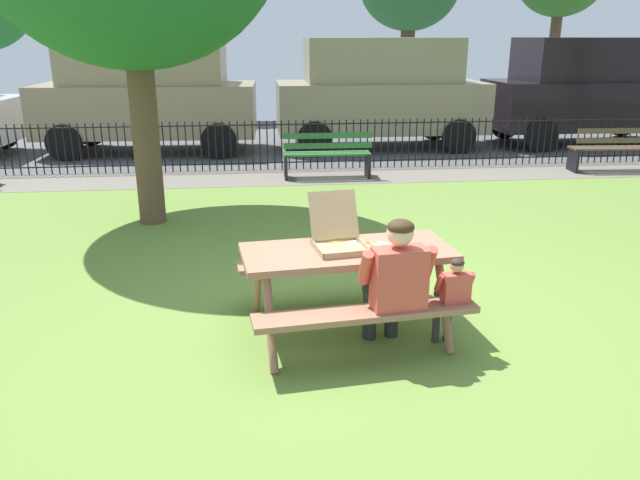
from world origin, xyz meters
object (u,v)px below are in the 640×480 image
object	(u,v)px
park_bench_right	(614,150)
parked_car_center	(380,91)
picnic_table_foreground	(347,268)
child_at_table	(452,294)
pizza_box_open	(338,238)
parked_car_left	(147,93)
pizza_slice_on_table	(381,244)
park_bench_center	(327,156)
adult_at_table	(395,280)
parked_car_right	(590,89)

from	to	relation	value
park_bench_right	parked_car_center	world-z (taller)	parked_car_center
picnic_table_foreground	child_at_table	world-z (taller)	child_at_table
pizza_box_open	parked_car_left	bearing A→B (deg)	107.91
picnic_table_foreground	pizza_slice_on_table	xyz separation A→B (m)	(0.31, 0.08, 0.18)
parked_car_center	pizza_slice_on_table	bearing A→B (deg)	-101.30
park_bench_center	parked_car_left	world-z (taller)	parked_car_left
park_bench_center	park_bench_right	bearing A→B (deg)	0.00
park_bench_center	parked_car_center	world-z (taller)	parked_car_center
picnic_table_foreground	parked_car_center	world-z (taller)	parked_car_center
pizza_slice_on_table	adult_at_table	xyz separation A→B (m)	(0.00, -0.55, -0.12)
picnic_table_foreground	parked_car_right	size ratio (longest dim) A/B	0.41
park_bench_center	park_bench_right	xyz separation A→B (m)	(5.55, 0.00, 0.00)
picnic_table_foreground	parked_car_center	distance (m)	9.58
pizza_box_open	parked_car_right	size ratio (longest dim) A/B	0.12
child_at_table	park_bench_center	bearing A→B (deg)	92.05
picnic_table_foreground	park_bench_right	world-z (taller)	park_bench_right
pizza_box_open	parked_car_left	xyz separation A→B (m)	(-2.99, 9.25, 0.45)
adult_at_table	parked_car_center	world-z (taller)	parked_car_center
park_bench_right	adult_at_table	bearing A→B (deg)	-130.96
pizza_slice_on_table	parked_car_left	distance (m)	9.83
parked_car_right	adult_at_table	bearing A→B (deg)	-125.18
child_at_table	parked_car_center	size ratio (longest dim) A/B	0.18
picnic_table_foreground	pizza_box_open	size ratio (longest dim) A/B	3.36
pizza_box_open	child_at_table	size ratio (longest dim) A/B	0.70
pizza_slice_on_table	picnic_table_foreground	bearing A→B (deg)	-164.62
parked_car_right	pizza_slice_on_table	bearing A→B (deg)	-126.79
pizza_slice_on_table	park_bench_right	xyz separation A→B (m)	(5.80, 6.12, -0.36)
adult_at_table	parked_car_center	bearing A→B (deg)	79.35
pizza_slice_on_table	parked_car_left	size ratio (longest dim) A/B	0.05
pizza_box_open	child_at_table	world-z (taller)	pizza_box_open
picnic_table_foreground	park_bench_right	xyz separation A→B (m)	(6.11, 6.20, -0.18)
child_at_table	pizza_box_open	bearing A→B (deg)	150.30
pizza_box_open	pizza_slice_on_table	world-z (taller)	pizza_box_open
adult_at_table	park_bench_right	world-z (taller)	adult_at_table
picnic_table_foreground	parked_car_right	bearing A→B (deg)	52.26
adult_at_table	parked_car_left	bearing A→B (deg)	109.04
child_at_table	parked_car_right	distance (m)	11.69
parked_car_right	picnic_table_foreground	bearing A→B (deg)	-127.74
park_bench_center	park_bench_right	distance (m)	5.55
picnic_table_foreground	parked_car_center	bearing A→B (deg)	76.99
pizza_slice_on_table	adult_at_table	distance (m)	0.57
picnic_table_foreground	adult_at_table	bearing A→B (deg)	-56.50
parked_car_center	parked_car_right	world-z (taller)	same
parked_car_right	parked_car_left	bearing A→B (deg)	-180.00
child_at_table	park_bench_right	xyz separation A→B (m)	(5.31, 6.65, -0.09)
park_bench_right	parked_car_center	bearing A→B (deg)	141.91
adult_at_table	parked_car_center	xyz separation A→B (m)	(1.84, 9.77, 0.65)
child_at_table	parked_car_right	size ratio (longest dim) A/B	0.18
park_bench_right	parked_car_center	xyz separation A→B (m)	(-3.96, 3.10, 0.89)
parked_car_left	picnic_table_foreground	bearing A→B (deg)	-71.78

